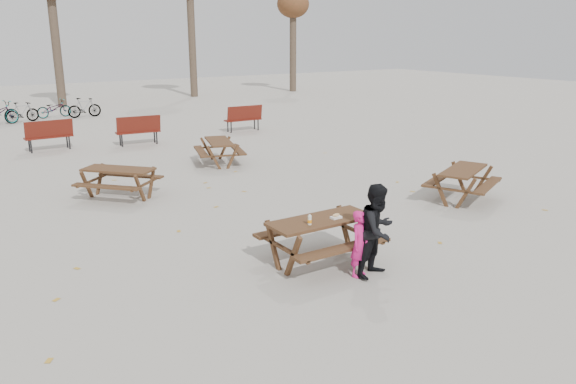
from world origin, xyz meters
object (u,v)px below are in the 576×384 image
picnic_table_east (462,184)px  food_tray (336,217)px  soda_bottle (310,220)px  child (360,244)px  adult (378,230)px  picnic_table_north (119,183)px  picnic_table_far (219,152)px  main_picnic_table (321,230)px

picnic_table_east → food_tray: bearing=171.6°
soda_bottle → child: child is taller
adult → picnic_table_north: bearing=91.7°
soda_bottle → picnic_table_east: soda_bottle is taller
food_tray → picnic_table_far: food_tray is taller
soda_bottle → picnic_table_far: size_ratio=0.10×
food_tray → picnic_table_north: size_ratio=0.11×
soda_bottle → adult: adult is taller
main_picnic_table → food_tray: (0.22, -0.12, 0.21)m
soda_bottle → adult: size_ratio=0.11×
child → picnic_table_east: child is taller
soda_bottle → child: size_ratio=0.16×
main_picnic_table → adult: size_ratio=1.20×
soda_bottle → picnic_table_north: soda_bottle is taller
main_picnic_table → picnic_table_far: bearing=75.9°
main_picnic_table → picnic_table_far: 7.93m
soda_bottle → picnic_table_far: soda_bottle is taller
adult → food_tray: bearing=90.8°
main_picnic_table → picnic_table_east: size_ratio=1.05×
food_tray → picnic_table_north: bearing=107.8°
picnic_table_east → child: bearing=178.4°
soda_bottle → picnic_table_north: size_ratio=0.10×
main_picnic_table → picnic_table_north: 5.96m
food_tray → picnic_table_east: (4.74, 1.35, -0.42)m
child → picnic_table_east: (4.76, 1.99, -0.17)m
food_tray → picnic_table_far: size_ratio=0.11×
child → picnic_table_east: size_ratio=0.63×
food_tray → adult: adult is taller
main_picnic_table → food_tray: food_tray is taller
soda_bottle → child: 0.88m
main_picnic_table → picnic_table_north: (-1.65, 5.72, -0.23)m
adult → soda_bottle: bearing=120.4°
child → picnic_table_far: (1.72, 8.45, -0.19)m
soda_bottle → picnic_table_far: 8.16m
child → picnic_table_north: (-1.85, 6.49, -0.18)m
food_tray → picnic_table_north: food_tray is taller
child → picnic_table_east: 5.16m
soda_bottle → food_tray: bearing=2.2°
picnic_table_north → food_tray: bearing=-24.7°
adult → picnic_table_north: adult is taller
main_picnic_table → adult: (0.45, -0.89, 0.16)m
soda_bottle → adult: (0.78, -0.75, -0.10)m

